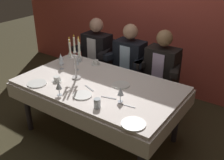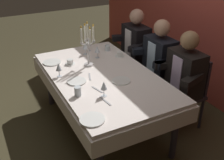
# 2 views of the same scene
# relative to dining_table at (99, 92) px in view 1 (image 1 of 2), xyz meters

# --- Properties ---
(ground_plane) EXTENTS (12.00, 12.00, 0.00)m
(ground_plane) POSITION_rel_dining_table_xyz_m (0.00, 0.00, -0.62)
(ground_plane) COLOR #3E3822
(back_wall) EXTENTS (6.00, 0.12, 2.70)m
(back_wall) POSITION_rel_dining_table_xyz_m (0.00, 1.66, 0.73)
(back_wall) COLOR #C1493D
(back_wall) RESTS_ON ground_plane
(dining_table) EXTENTS (1.94, 1.14, 0.74)m
(dining_table) POSITION_rel_dining_table_xyz_m (0.00, 0.00, 0.00)
(dining_table) COLOR white
(dining_table) RESTS_ON ground_plane
(candelabra) EXTENTS (0.19, 0.19, 0.55)m
(candelabra) POSITION_rel_dining_table_xyz_m (-0.31, -0.04, 0.38)
(candelabra) COLOR silver
(candelabra) RESTS_ON dining_table
(dinner_plate_0) EXTENTS (0.20, 0.20, 0.01)m
(dinner_plate_0) POSITION_rel_dining_table_xyz_m (0.24, 0.11, 0.13)
(dinner_plate_0) COLOR white
(dinner_plate_0) RESTS_ON dining_table
(dinner_plate_1) EXTENTS (0.21, 0.21, 0.01)m
(dinner_plate_1) POSITION_rel_dining_table_xyz_m (0.03, -0.33, 0.13)
(dinner_plate_1) COLOR white
(dinner_plate_1) RESTS_ON dining_table
(dinner_plate_2) EXTENTS (0.22, 0.22, 0.01)m
(dinner_plate_2) POSITION_rel_dining_table_xyz_m (-0.58, -0.42, 0.13)
(dinner_plate_2) COLOR white
(dinner_plate_2) RESTS_ON dining_table
(dinner_plate_3) EXTENTS (0.23, 0.23, 0.01)m
(dinner_plate_3) POSITION_rel_dining_table_xyz_m (0.75, -0.46, 0.13)
(dinner_plate_3) COLOR white
(dinner_plate_3) RESTS_ON dining_table
(wine_glass_0) EXTENTS (0.07, 0.07, 0.16)m
(wine_glass_0) POSITION_rel_dining_table_xyz_m (-0.65, 0.06, 0.23)
(wine_glass_0) COLOR silver
(wine_glass_0) RESTS_ON dining_table
(wine_glass_1) EXTENTS (0.07, 0.07, 0.16)m
(wine_glass_1) POSITION_rel_dining_table_xyz_m (-0.47, 0.15, 0.23)
(wine_glass_1) COLOR silver
(wine_glass_1) RESTS_ON dining_table
(wine_glass_2) EXTENTS (0.07, 0.07, 0.16)m
(wine_glass_2) POSITION_rel_dining_table_xyz_m (0.43, -0.19, 0.23)
(wine_glass_2) COLOR silver
(wine_glass_2) RESTS_ON dining_table
(wine_glass_3) EXTENTS (0.07, 0.07, 0.16)m
(wine_glass_3) POSITION_rel_dining_table_xyz_m (-0.18, -0.45, 0.24)
(wine_glass_3) COLOR silver
(wine_glass_3) RESTS_ON dining_table
(wine_glass_4) EXTENTS (0.07, 0.07, 0.16)m
(wine_glass_4) POSITION_rel_dining_table_xyz_m (-0.74, 0.15, 0.23)
(wine_glass_4) COLOR silver
(wine_glass_4) RESTS_ON dining_table
(water_tumbler_0) EXTENTS (0.07, 0.07, 0.10)m
(water_tumbler_0) POSITION_rel_dining_table_xyz_m (0.30, -0.42, 0.17)
(water_tumbler_0) COLOR silver
(water_tumbler_0) RESTS_ON dining_table
(water_tumbler_1) EXTENTS (0.07, 0.07, 0.08)m
(water_tumbler_1) POSITION_rel_dining_table_xyz_m (-0.63, 0.38, 0.16)
(water_tumbler_1) COLOR silver
(water_tumbler_1) RESTS_ON dining_table
(coffee_cup_0) EXTENTS (0.13, 0.12, 0.06)m
(coffee_cup_0) POSITION_rel_dining_table_xyz_m (-0.38, 0.43, 0.15)
(coffee_cup_0) COLOR white
(coffee_cup_0) RESTS_ON dining_table
(coffee_cup_1) EXTENTS (0.13, 0.12, 0.06)m
(coffee_cup_1) POSITION_rel_dining_table_xyz_m (-0.45, -0.23, 0.15)
(coffee_cup_1) COLOR white
(coffee_cup_1) RESTS_ON dining_table
(fork_0) EXTENTS (0.17, 0.06, 0.01)m
(fork_0) POSITION_rel_dining_table_xyz_m (0.29, -0.20, 0.12)
(fork_0) COLOR #B7B7BC
(fork_0) RESTS_ON dining_table
(spoon_1) EXTENTS (0.17, 0.07, 0.01)m
(spoon_1) POSITION_rel_dining_table_xyz_m (-0.02, -0.15, 0.12)
(spoon_1) COLOR #B7B7BC
(spoon_1) RESTS_ON dining_table
(knife_2) EXTENTS (0.19, 0.04, 0.01)m
(knife_2) POSITION_rel_dining_table_xyz_m (0.52, -0.22, 0.12)
(knife_2) COLOR #B7B7BC
(knife_2) RESTS_ON dining_table
(seated_diner_0) EXTENTS (0.63, 0.48, 1.24)m
(seated_diner_0) POSITION_rel_dining_table_xyz_m (-0.71, 0.89, 0.11)
(seated_diner_0) COLOR #2A252D
(seated_diner_0) RESTS_ON ground_plane
(seated_diner_1) EXTENTS (0.63, 0.48, 1.24)m
(seated_diner_1) POSITION_rel_dining_table_xyz_m (-0.11, 0.89, 0.11)
(seated_diner_1) COLOR #2A252D
(seated_diner_1) RESTS_ON ground_plane
(seated_diner_2) EXTENTS (0.63, 0.48, 1.24)m
(seated_diner_2) POSITION_rel_dining_table_xyz_m (0.39, 0.89, 0.11)
(seated_diner_2) COLOR #2A252D
(seated_diner_2) RESTS_ON ground_plane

